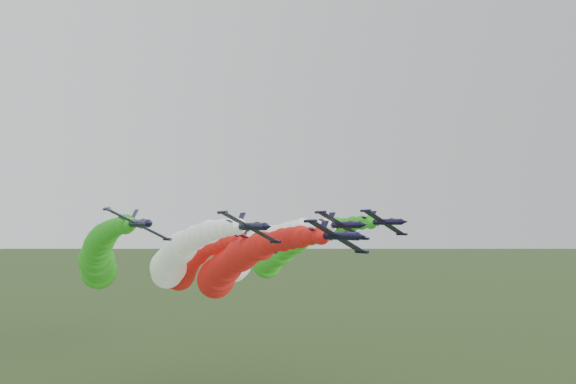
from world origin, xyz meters
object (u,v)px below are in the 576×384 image
at_px(jet_trail, 187,265).
at_px(jet_outer_right, 284,251).
at_px(jet_inner_right, 245,256).
at_px(jet_lead, 229,267).
at_px(jet_outer_left, 99,258).
at_px(jet_inner_left, 175,259).

bearing_deg(jet_trail, jet_outer_right, -33.10).
distance_m(jet_outer_right, jet_trail, 24.99).
bearing_deg(jet_inner_right, jet_trail, 111.66).
bearing_deg(jet_lead, jet_outer_left, 141.60).
bearing_deg(jet_outer_right, jet_inner_left, -170.12).
distance_m(jet_outer_left, jet_outer_right, 45.32).
xyz_separation_m(jet_inner_left, jet_inner_right, (17.54, 0.94, 0.14)).
bearing_deg(jet_outer_right, jet_outer_left, 176.95).
relative_size(jet_inner_right, jet_outer_right, 0.99).
height_order(jet_inner_left, jet_inner_right, jet_inner_right).
xyz_separation_m(jet_inner_right, jet_trail, (-7.14, 17.97, -2.94)).
bearing_deg(jet_inner_left, jet_trail, 61.19).
bearing_deg(jet_inner_left, jet_outer_left, 151.04).
bearing_deg(jet_inner_right, jet_outer_right, 18.24).
height_order(jet_outer_left, jet_trail, jet_outer_left).
xyz_separation_m(jet_inner_left, jet_outer_left, (-14.14, 7.83, 0.20)).
bearing_deg(jet_outer_right, jet_lead, -146.53).
relative_size(jet_inner_left, jet_trail, 1.00).
bearing_deg(jet_inner_right, jet_lead, -131.32).
bearing_deg(jet_outer_left, jet_inner_left, -28.96).
distance_m(jet_inner_left, jet_outer_left, 16.16).
xyz_separation_m(jet_outer_left, jet_outer_right, (45.25, -2.41, 0.65)).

